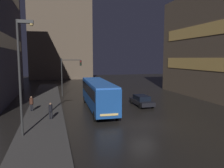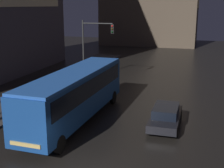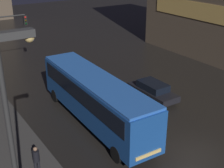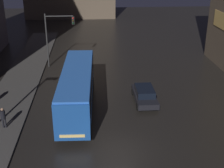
# 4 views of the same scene
# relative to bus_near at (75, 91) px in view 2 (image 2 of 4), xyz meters

# --- Properties ---
(sidewalk_left) EXTENTS (4.00, 48.00, 0.15)m
(sidewalk_left) POSITION_rel_bus_near_xyz_m (-6.15, 3.37, -2.04)
(sidewalk_left) COLOR #3D3A38
(sidewalk_left) RESTS_ON ground
(bus_near) EXTENTS (2.88, 12.03, 3.43)m
(bus_near) POSITION_rel_bus_near_xyz_m (0.00, 0.00, 0.00)
(bus_near) COLOR #194793
(bus_near) RESTS_ON ground
(car_taxi) EXTENTS (1.83, 4.50, 1.37)m
(car_taxi) POSITION_rel_bus_near_xyz_m (5.89, 0.77, -1.40)
(car_taxi) COLOR black
(car_taxi) RESTS_ON ground
(traffic_light_main) EXTENTS (3.32, 0.35, 6.18)m
(traffic_light_main) POSITION_rel_bus_near_xyz_m (-2.60, 10.96, 2.07)
(traffic_light_main) COLOR #2D2D2D
(traffic_light_main) RESTS_ON ground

